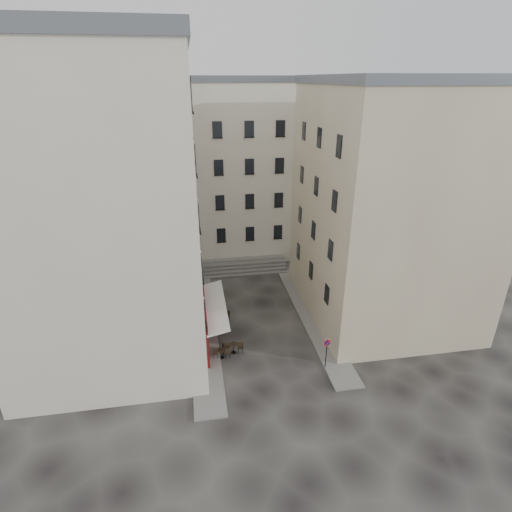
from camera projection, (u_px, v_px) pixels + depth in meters
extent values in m
plane|color=black|center=(265.00, 342.00, 30.39)|extent=(90.00, 90.00, 0.00)
cube|color=slate|center=(203.00, 318.00, 33.29)|extent=(2.00, 22.00, 0.12)
cube|color=slate|center=(310.00, 315.00, 33.74)|extent=(2.00, 18.00, 0.12)
cube|color=beige|center=(108.00, 211.00, 27.44)|extent=(12.00, 16.00, 20.00)
cube|color=slate|center=(82.00, 42.00, 23.24)|extent=(12.20, 16.20, 0.60)
cube|color=tan|center=(388.00, 208.00, 31.44)|extent=(12.00, 14.00, 18.00)
cube|color=slate|center=(406.00, 79.00, 27.66)|extent=(12.20, 14.20, 0.60)
cube|color=beige|center=(225.00, 172.00, 43.68)|extent=(18.00, 10.00, 18.00)
cube|color=slate|center=(222.00, 79.00, 39.90)|extent=(18.20, 10.20, 0.60)
cube|color=#460A0B|center=(205.00, 320.00, 29.91)|extent=(0.25, 7.00, 3.50)
cube|color=black|center=(205.00, 324.00, 30.06)|extent=(0.06, 3.85, 2.00)
cube|color=white|center=(215.00, 306.00, 29.54)|extent=(1.58, 7.30, 0.41)
cube|color=#5B5856|center=(244.00, 272.00, 41.06)|extent=(9.00, 1.80, 0.20)
cube|color=#5B5856|center=(243.00, 269.00, 41.39)|extent=(9.00, 1.80, 0.20)
cube|color=#5B5856|center=(242.00, 265.00, 41.71)|extent=(9.00, 1.80, 0.20)
cube|color=#5B5856|center=(242.00, 261.00, 42.04)|extent=(9.00, 1.80, 0.20)
cylinder|color=black|center=(223.00, 349.00, 28.81)|extent=(0.10, 0.10, 0.90)
sphere|color=black|center=(223.00, 344.00, 28.62)|extent=(0.12, 0.12, 0.12)
cylinder|color=black|center=(219.00, 323.00, 31.97)|extent=(0.10, 0.10, 0.90)
sphere|color=black|center=(219.00, 318.00, 31.78)|extent=(0.12, 0.12, 0.12)
cylinder|color=black|center=(216.00, 301.00, 35.12)|extent=(0.10, 0.10, 0.90)
sphere|color=black|center=(216.00, 296.00, 34.93)|extent=(0.12, 0.12, 0.12)
cylinder|color=black|center=(326.00, 354.00, 27.15)|extent=(0.06, 0.06, 2.36)
cylinder|color=red|center=(327.00, 343.00, 26.76)|extent=(0.54, 0.13, 0.55)
cylinder|color=navy|center=(327.00, 343.00, 26.74)|extent=(0.39, 0.11, 0.40)
cube|color=red|center=(327.00, 343.00, 26.71)|extent=(0.32, 0.08, 0.32)
cylinder|color=black|center=(222.00, 357.00, 28.56)|extent=(0.36, 0.36, 0.02)
cylinder|color=black|center=(221.00, 354.00, 28.43)|extent=(0.05, 0.05, 0.70)
cylinder|color=black|center=(221.00, 350.00, 28.30)|extent=(0.60, 0.60, 0.04)
cube|color=black|center=(228.00, 352.00, 28.48)|extent=(0.38, 0.38, 0.90)
cube|color=black|center=(215.00, 353.00, 28.43)|extent=(0.38, 0.38, 0.90)
cylinder|color=black|center=(234.00, 352.00, 29.09)|extent=(0.39, 0.39, 0.02)
cylinder|color=black|center=(234.00, 348.00, 28.94)|extent=(0.05, 0.05, 0.76)
cylinder|color=black|center=(233.00, 344.00, 28.80)|extent=(0.65, 0.65, 0.04)
cube|color=black|center=(240.00, 347.00, 28.99)|extent=(0.41, 0.41, 0.98)
cube|color=black|center=(227.00, 347.00, 28.95)|extent=(0.41, 0.41, 0.98)
cylinder|color=black|center=(218.00, 332.00, 31.50)|extent=(0.33, 0.33, 0.02)
cylinder|color=black|center=(218.00, 328.00, 31.37)|extent=(0.05, 0.05, 0.65)
cylinder|color=black|center=(218.00, 325.00, 31.25)|extent=(0.55, 0.55, 0.04)
cube|color=black|center=(223.00, 327.00, 31.42)|extent=(0.35, 0.35, 0.83)
cube|color=black|center=(212.00, 328.00, 31.37)|extent=(0.35, 0.35, 0.83)
cylinder|color=black|center=(223.00, 319.00, 33.18)|extent=(0.33, 0.33, 0.02)
cylinder|color=black|center=(223.00, 316.00, 33.05)|extent=(0.05, 0.05, 0.64)
cylinder|color=black|center=(223.00, 313.00, 32.93)|extent=(0.55, 0.55, 0.04)
cube|color=black|center=(228.00, 315.00, 33.09)|extent=(0.35, 0.35, 0.83)
cube|color=black|center=(218.00, 315.00, 33.05)|extent=(0.35, 0.35, 0.83)
cylinder|color=black|center=(216.00, 313.00, 33.99)|extent=(0.34, 0.34, 0.02)
cylinder|color=black|center=(216.00, 310.00, 33.87)|extent=(0.05, 0.05, 0.67)
cylinder|color=black|center=(216.00, 307.00, 33.74)|extent=(0.57, 0.57, 0.04)
cube|color=black|center=(221.00, 309.00, 33.91)|extent=(0.36, 0.36, 0.86)
cube|color=black|center=(211.00, 309.00, 33.87)|extent=(0.36, 0.36, 0.86)
imported|color=#232228|center=(220.00, 319.00, 31.64)|extent=(0.76, 0.61, 1.82)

